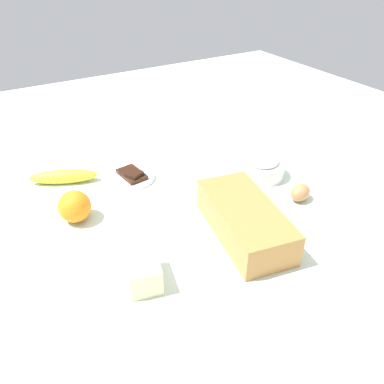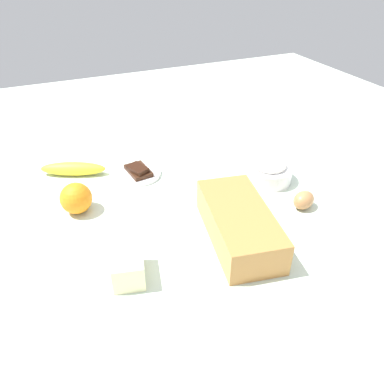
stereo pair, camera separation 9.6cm
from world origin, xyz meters
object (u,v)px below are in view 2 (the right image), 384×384
butter_block (128,266)px  banana (73,169)px  orange_fruit (76,198)px  flour_bowl (269,171)px  loaf_pan (239,223)px  chocolate_plate (138,172)px  egg_near_butter (304,200)px

butter_block → banana: bearing=-175.1°
banana → orange_fruit: size_ratio=2.38×
flour_bowl → orange_fruit: size_ratio=1.62×
loaf_pan → flour_bowl: loaf_pan is taller
banana → chocolate_plate: size_ratio=1.46×
loaf_pan → banana: bearing=-134.6°
butter_block → egg_near_butter: size_ratio=1.45×
egg_near_butter → chocolate_plate: egg_near_butter is taller
loaf_pan → orange_fruit: 0.41m
loaf_pan → egg_near_butter: loaf_pan is taller
egg_near_butter → orange_fruit: bearing=-112.0°
banana → butter_block: 0.46m
orange_fruit → chocolate_plate: 0.22m
loaf_pan → chocolate_plate: loaf_pan is taller
butter_block → chocolate_plate: bearing=160.4°
flour_bowl → banana: (-0.26, -0.51, -0.01)m
flour_bowl → chocolate_plate: 0.38m
orange_fruit → chocolate_plate: bearing=118.9°
loaf_pan → egg_near_butter: bearing=110.1°
banana → orange_fruit: 0.19m
loaf_pan → chocolate_plate: bearing=-149.1°
loaf_pan → banana: 0.54m
flour_bowl → egg_near_butter: flour_bowl is taller
butter_block → orange_fruit: bearing=-168.0°
banana → egg_near_butter: size_ratio=3.06×
flour_bowl → butter_block: 0.51m
butter_block → flour_bowl: bearing=113.4°
banana → loaf_pan: bearing=34.8°
orange_fruit → butter_block: bearing=12.0°
orange_fruit → banana: bearing=174.3°
loaf_pan → egg_near_butter: size_ratio=4.82×
loaf_pan → butter_block: size_ratio=3.32×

